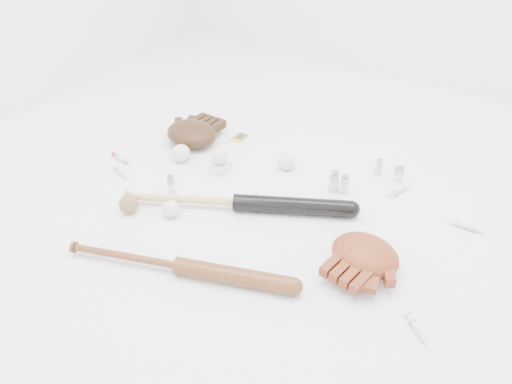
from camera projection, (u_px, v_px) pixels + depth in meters
The scene contains 23 objects.
bat_dark at pixel (236, 202), 1.91m from camera, with size 0.92×0.07×0.07m, color black, non-canonical shape.
bat_wood at pixel (178, 266), 1.63m from camera, with size 0.82×0.06×0.06m, color brown, non-canonical shape.
glove_dark at pixel (192, 133), 2.30m from camera, with size 0.29×0.29×0.10m, color #341E0E, non-canonical shape.
glove_tan at pixel (365, 255), 1.65m from camera, with size 0.28×0.28×0.10m, color maroon, non-canonical shape.
trading_card at pixel (240, 138), 2.37m from camera, with size 0.06×0.09×0.00m, color gold.
pedestal at pixel (220, 167), 2.13m from camera, with size 0.08×0.08×0.04m, color white.
baseball_on_pedestal at pixel (220, 156), 2.09m from camera, with size 0.07×0.07×0.07m, color silver.
baseball_left at pixel (181, 153), 2.19m from camera, with size 0.08×0.08×0.08m, color silver.
baseball_upper at pixel (286, 161), 2.13m from camera, with size 0.08×0.08×0.08m, color silver.
baseball_mid at pixel (171, 209), 1.87m from camera, with size 0.07×0.07×0.07m, color silver.
baseball_aged at pixel (129, 204), 1.89m from camera, with size 0.07×0.07×0.07m, color olive.
syringe_0 at pixel (121, 173), 2.12m from camera, with size 0.15×0.03×0.02m, color #ADBCC6, non-canonical shape.
syringe_1 at pixel (258, 201), 1.96m from camera, with size 0.13×0.02×0.02m, color #ADBCC6, non-canonical shape.
syringe_2 at pixel (401, 190), 2.01m from camera, with size 0.16×0.03×0.02m, color #ADBCC6, non-canonical shape.
syringe_3 at pixel (418, 331), 1.45m from camera, with size 0.15×0.03×0.02m, color #ADBCC6, non-canonical shape.
syringe_4 at pixel (464, 226), 1.83m from camera, with size 0.16×0.03×0.02m, color #ADBCC6, non-canonical shape.
syringe_5 at pixel (121, 159), 2.20m from camera, with size 0.15×0.03×0.02m, color #ADBCC6, non-canonical shape.
vial_0 at pixel (400, 174), 2.06m from camera, with size 0.03×0.03×0.07m, color #B3BEC5.
vial_1 at pixel (397, 174), 2.07m from camera, with size 0.03×0.03×0.07m, color #B3BEC5.
vial_2 at pixel (345, 184), 1.99m from camera, with size 0.03×0.03×0.08m, color #B3BEC5.
vial_3 at pixel (334, 181), 2.00m from camera, with size 0.04×0.04×0.09m, color #B3BEC5.
vial_4 at pixel (171, 184), 2.00m from camera, with size 0.03×0.03×0.08m, color #B3BEC5.
vial_5 at pixel (379, 167), 2.10m from camera, with size 0.03×0.03×0.08m, color #B3BEC5.
Camera 1 is at (0.79, -1.32, 1.19)m, focal length 35.00 mm.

